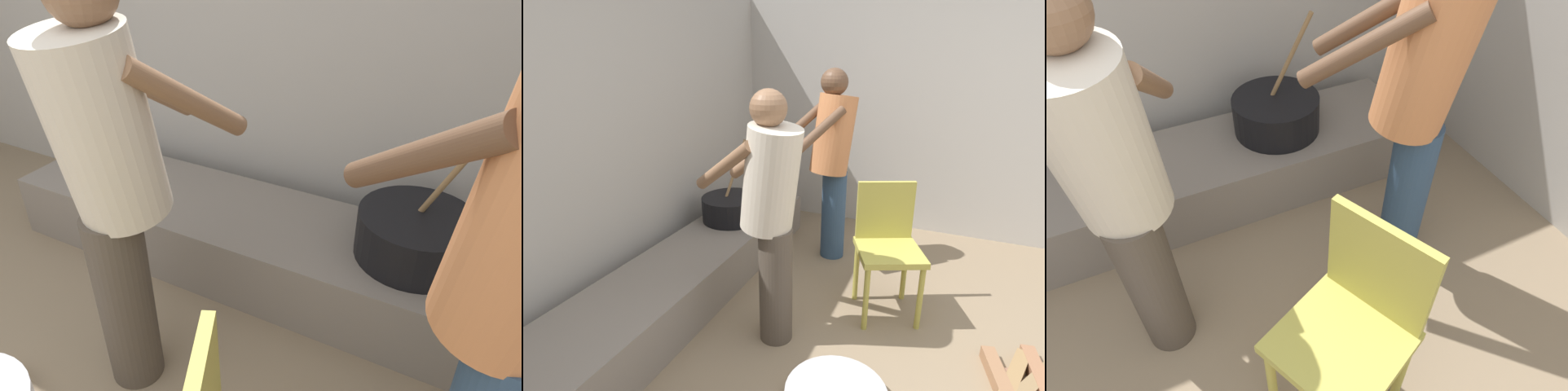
# 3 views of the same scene
# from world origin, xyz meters

# --- Properties ---
(block_enclosure_rear) EXTENTS (5.38, 0.20, 2.17)m
(block_enclosure_rear) POSITION_xyz_m (0.00, 2.39, 1.09)
(block_enclosure_rear) COLOR #ADA8A0
(block_enclosure_rear) RESTS_ON ground_plane
(hearth_ledge) EXTENTS (2.80, 0.60, 0.33)m
(hearth_ledge) POSITION_xyz_m (0.66, 1.87, 0.17)
(hearth_ledge) COLOR slate
(hearth_ledge) RESTS_ON ground_plane
(cooking_pot_main) EXTENTS (0.48, 0.48, 0.66)m
(cooking_pot_main) POSITION_xyz_m (1.29, 1.90, 0.44)
(cooking_pot_main) COLOR black
(cooking_pot_main) RESTS_ON hearth_ledge
(cook_in_orange_shirt) EXTENTS (0.71, 0.65, 1.56)m
(cook_in_orange_shirt) POSITION_xyz_m (1.61, 1.13, 0.89)
(cook_in_orange_shirt) COLOR navy
(cook_in_orange_shirt) RESTS_ON ground_plane
(cook_in_cream_shirt) EXTENTS (0.48, 0.70, 1.51)m
(cook_in_cream_shirt) POSITION_xyz_m (0.45, 1.13, 0.86)
(cook_in_cream_shirt) COLOR #4C4238
(cook_in_cream_shirt) RESTS_ON ground_plane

